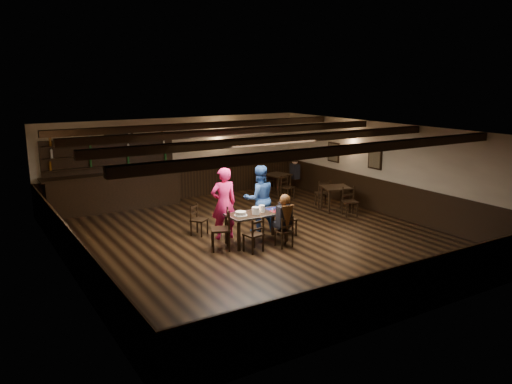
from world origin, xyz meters
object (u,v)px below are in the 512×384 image
dining_table (257,217)px  bar_counter (114,186)px  chair_near_left (255,232)px  man_blue (259,199)px  woman_pink (224,203)px  chair_near_right (286,229)px  cake (241,214)px

dining_table → bar_counter: bar_counter is taller
chair_near_left → man_blue: size_ratio=0.47×
chair_near_left → woman_pink: size_ratio=0.46×
chair_near_left → chair_near_right: 0.79m
cake → chair_near_right: bearing=-38.8°
dining_table → chair_near_left: bearing=-123.9°
dining_table → bar_counter: 5.39m
chair_near_left → bar_counter: bar_counter is taller
chair_near_right → bar_counter: 6.16m
dining_table → bar_counter: (-2.04, 4.99, 0.06)m
woman_pink → bar_counter: 4.53m
woman_pink → cake: 0.73m
bar_counter → man_blue: bearing=-58.4°
bar_counter → cake: bearing=-72.2°
chair_near_right → cake: (-0.84, 0.67, 0.35)m
cake → dining_table: bearing=-1.1°
chair_near_right → man_blue: man_blue is taller
dining_table → chair_near_right: (0.40, -0.66, -0.21)m
chair_near_left → chair_near_right: bearing=-5.7°
chair_near_left → man_blue: (0.95, 1.36, 0.40)m
dining_table → chair_near_left: (-0.39, -0.58, -0.18)m
chair_near_left → man_blue: 1.70m
dining_table → man_blue: size_ratio=0.84×
chair_near_left → woman_pink: 1.38m
man_blue → bar_counter: size_ratio=0.42×
woman_pink → man_blue: bearing=-170.9°
woman_pink → man_blue: woman_pink is taller
dining_table → chair_near_left: chair_near_left is taller
man_blue → cake: bearing=50.7°
cake → bar_counter: bearing=107.8°
chair_near_right → cake: 1.13m
chair_near_right → man_blue: bearing=83.6°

